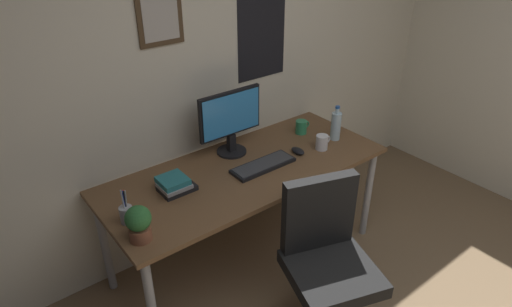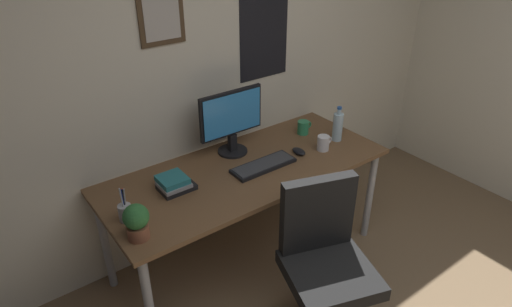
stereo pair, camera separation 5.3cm
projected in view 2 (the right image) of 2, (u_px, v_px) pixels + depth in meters
The scene contains 12 objects.
wall_back at pixel (216, 62), 2.91m from camera, with size 4.40×0.10×2.60m.
desk at pixel (247, 177), 2.84m from camera, with size 1.85×0.77×0.75m.
office_chair at pixel (324, 255), 2.43m from camera, with size 0.58×0.60×0.95m.
monitor at pixel (232, 120), 2.87m from camera, with size 0.46×0.20×0.43m.
keyboard at pixel (263, 166), 2.81m from camera, with size 0.43×0.15×0.03m.
computer_mouse at pixel (299, 151), 2.96m from camera, with size 0.06×0.11×0.04m.
water_bottle at pixel (338, 126), 3.09m from camera, with size 0.07×0.07×0.25m.
coffee_mug_near at pixel (323, 143), 2.99m from camera, with size 0.12×0.08×0.10m.
coffee_mug_far at pixel (303, 127), 3.21m from camera, with size 0.12×0.08×0.10m.
potted_plant at pixel (136, 221), 2.17m from camera, with size 0.13×0.13×0.19m.
pen_cup at pixel (125, 212), 2.32m from camera, with size 0.07×0.07×0.20m.
book_stack_left at pixel (174, 184), 2.57m from camera, with size 0.20×0.17×0.09m.
Camera 2 is at (-1.48, -0.27, 2.21)m, focal length 31.11 mm.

